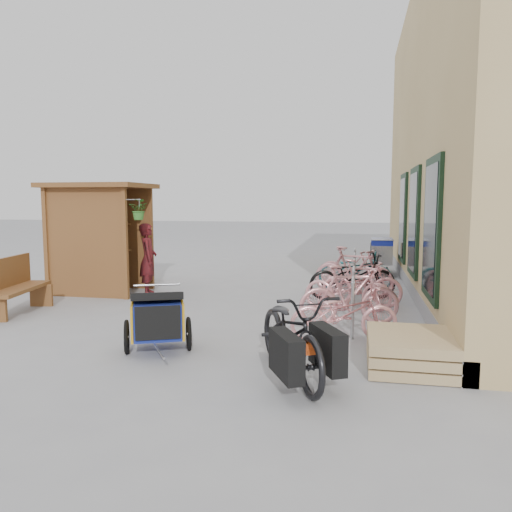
% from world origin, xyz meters
% --- Properties ---
extents(ground, '(80.00, 80.00, 0.00)m').
position_xyz_m(ground, '(0.00, 0.00, 0.00)').
color(ground, gray).
extents(kiosk, '(2.49, 1.65, 2.40)m').
position_xyz_m(kiosk, '(-3.28, 2.47, 1.55)').
color(kiosk, brown).
rests_on(kiosk, ground).
extents(bike_rack, '(0.05, 5.35, 0.86)m').
position_xyz_m(bike_rack, '(2.30, 2.40, 0.52)').
color(bike_rack, '#A5A8AD').
rests_on(bike_rack, ground).
extents(pallet_stack, '(1.00, 1.20, 0.40)m').
position_xyz_m(pallet_stack, '(3.00, -1.40, 0.21)').
color(pallet_stack, tan).
rests_on(pallet_stack, ground).
extents(bench, '(0.75, 1.66, 1.02)m').
position_xyz_m(bench, '(-3.68, 0.25, 0.52)').
color(bench, brown).
rests_on(bench, ground).
extents(shopping_carts, '(0.57, 1.58, 1.03)m').
position_xyz_m(shopping_carts, '(3.00, 6.55, 0.60)').
color(shopping_carts, silver).
rests_on(shopping_carts, ground).
extents(child_trailer, '(0.99, 1.50, 0.88)m').
position_xyz_m(child_trailer, '(-0.27, -1.38, 0.49)').
color(child_trailer, '#1B2599').
rests_on(child_trailer, ground).
extents(cargo_bike, '(1.50, 2.07, 1.03)m').
position_xyz_m(cargo_bike, '(1.64, -2.06, 0.51)').
color(cargo_bike, black).
rests_on(cargo_bike, ground).
extents(person_kiosk, '(0.55, 0.66, 1.54)m').
position_xyz_m(person_kiosk, '(-2.08, 2.47, 0.77)').
color(person_kiosk, maroon).
rests_on(person_kiosk, ground).
extents(bike_0, '(1.65, 0.94, 0.82)m').
position_xyz_m(bike_0, '(2.18, -0.40, 0.41)').
color(bike_0, pink).
rests_on(bike_0, ground).
extents(bike_1, '(1.73, 0.95, 1.00)m').
position_xyz_m(bike_1, '(2.25, 0.50, 0.50)').
color(bike_1, pink).
rests_on(bike_1, ground).
extents(bike_2, '(1.64, 0.70, 0.84)m').
position_xyz_m(bike_2, '(2.20, 1.72, 0.42)').
color(bike_2, pink).
rests_on(bike_2, ground).
extents(bike_3, '(1.54, 0.49, 0.92)m').
position_xyz_m(bike_3, '(2.45, 2.06, 0.46)').
color(bike_3, pink).
rests_on(bike_3, ground).
extents(bike_4, '(1.91, 1.11, 0.95)m').
position_xyz_m(bike_4, '(2.27, 2.79, 0.47)').
color(bike_4, black).
rests_on(bike_4, ground).
extents(bike_5, '(1.81, 1.02, 1.05)m').
position_xyz_m(bike_5, '(2.28, 3.21, 0.53)').
color(bike_5, pink).
rests_on(bike_5, ground).
extents(bike_6, '(1.71, 0.71, 0.88)m').
position_xyz_m(bike_6, '(2.31, 3.93, 0.44)').
color(bike_6, '#1A636B').
rests_on(bike_6, ground).
extents(bike_7, '(1.53, 0.76, 0.89)m').
position_xyz_m(bike_7, '(2.18, 4.49, 0.44)').
color(bike_7, pink).
rests_on(bike_7, ground).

